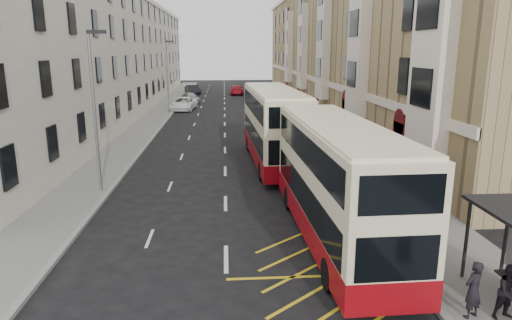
{
  "coord_description": "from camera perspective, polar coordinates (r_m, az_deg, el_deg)",
  "views": [
    {
      "loc": [
        0.05,
        -10.94,
        7.26
      ],
      "look_at": [
        1.34,
        7.94,
        2.64
      ],
      "focal_mm": 32.0,
      "sensor_mm": 36.0,
      "label": 1
    }
  ],
  "objects": [
    {
      "name": "pavement_left",
      "position": [
        42.25,
        -14.17,
        3.51
      ],
      "size": [
        3.0,
        120.0,
        0.15
      ],
      "primitive_type": "cube",
      "color": "#61615D",
      "rests_on": "ground"
    },
    {
      "name": "street_lamp_near",
      "position": [
        23.96,
        -19.51,
        6.66
      ],
      "size": [
        0.93,
        0.18,
        8.0
      ],
      "color": "gray",
      "rests_on": "pavement_left"
    },
    {
      "name": "double_decker_front",
      "position": [
        17.53,
        10.08,
        -2.75
      ],
      "size": [
        3.01,
        11.66,
        4.62
      ],
      "rotation": [
        0.0,
        0.0,
        0.03
      ],
      "color": "#FFF0C1",
      "rests_on": "ground"
    },
    {
      "name": "pedestrian_mid",
      "position": [
        14.38,
        29.15,
        -14.25
      ],
      "size": [
        0.82,
        0.67,
        1.57
      ],
      "primitive_type": "imported",
      "rotation": [
        0.0,
        0.0,
        0.11
      ],
      "color": "black",
      "rests_on": "pavement_right"
    },
    {
      "name": "kerb_right",
      "position": [
        41.99,
        4.31,
        3.83
      ],
      "size": [
        0.25,
        120.0,
        0.15
      ],
      "primitive_type": "cube",
      "color": "gray",
      "rests_on": "ground"
    },
    {
      "name": "pedestrian_near",
      "position": [
        14.0,
        25.53,
        -14.42
      ],
      "size": [
        0.71,
        0.61,
        1.64
      ],
      "primitive_type": "imported",
      "rotation": [
        0.0,
        0.0,
        3.58
      ],
      "color": "black",
      "rests_on": "pavement_right"
    },
    {
      "name": "terrace_right",
      "position": [
        58.24,
        11.17,
        13.73
      ],
      "size": [
        10.75,
        79.0,
        15.25
      ],
      "color": "tan",
      "rests_on": "ground"
    },
    {
      "name": "road_markings",
      "position": [
        56.41,
        -3.95,
        6.3
      ],
      "size": [
        10.0,
        110.0,
        0.01
      ],
      "primitive_type": null,
      "color": "silver",
      "rests_on": "ground"
    },
    {
      "name": "car_red",
      "position": [
        75.38,
        -2.42,
        8.76
      ],
      "size": [
        2.22,
        5.24,
        1.51
      ],
      "primitive_type": "imported",
      "rotation": [
        0.0,
        0.0,
        3.12
      ],
      "color": "#AF0F1E",
      "rests_on": "ground"
    },
    {
      "name": "pavement_right",
      "position": [
        42.32,
        6.99,
        3.85
      ],
      "size": [
        4.0,
        120.0,
        0.15
      ],
      "primitive_type": "cube",
      "color": "#61615D",
      "rests_on": "ground"
    },
    {
      "name": "guard_railing",
      "position": [
        18.92,
        15.58,
        -6.58
      ],
      "size": [
        0.06,
        6.56,
        1.01
      ],
      "color": "red",
      "rests_on": "pavement_right"
    },
    {
      "name": "car_dark",
      "position": [
        76.49,
        -7.92,
        8.71
      ],
      "size": [
        3.05,
        4.8,
        1.49
      ],
      "primitive_type": "imported",
      "rotation": [
        0.0,
        0.0,
        0.35
      ],
      "color": "black",
      "rests_on": "ground"
    },
    {
      "name": "double_decker_rear",
      "position": [
        29.26,
        2.23,
        4.25
      ],
      "size": [
        3.25,
        12.17,
        4.81
      ],
      "rotation": [
        0.0,
        0.0,
        0.04
      ],
      "color": "#FFF0C1",
      "rests_on": "ground"
    },
    {
      "name": "kerb_left",
      "position": [
        42.0,
        -12.15,
        3.56
      ],
      "size": [
        0.25,
        120.0,
        0.15
      ],
      "primitive_type": "cube",
      "color": "gray",
      "rests_on": "ground"
    },
    {
      "name": "car_silver",
      "position": [
        63.89,
        -8.18,
        7.72
      ],
      "size": [
        3.16,
        4.64,
        1.47
      ],
      "primitive_type": "imported",
      "rotation": [
        0.0,
        0.0,
        0.37
      ],
      "color": "#A0A3A7",
      "rests_on": "ground"
    },
    {
      "name": "terrace_left",
      "position": [
        58.03,
        -17.76,
        12.36
      ],
      "size": [
        9.18,
        79.0,
        13.25
      ],
      "color": "silver",
      "rests_on": "ground"
    },
    {
      "name": "white_van",
      "position": [
        56.38,
        -9.05,
        6.95
      ],
      "size": [
        3.27,
        5.89,
        1.56
      ],
      "primitive_type": "imported",
      "rotation": [
        0.0,
        0.0,
        -0.13
      ],
      "color": "white",
      "rests_on": "ground"
    },
    {
      "name": "pedestrian_far",
      "position": [
        19.74,
        17.65,
        -5.61
      ],
      "size": [
        1.01,
        0.71,
        1.59
      ],
      "primitive_type": "imported",
      "rotation": [
        0.0,
        0.0,
        2.75
      ],
      "color": "black",
      "rests_on": "pavement_right"
    },
    {
      "name": "street_lamp_far",
      "position": [
        53.39,
        -10.98,
        10.66
      ],
      "size": [
        0.93,
        0.18,
        8.0
      ],
      "color": "gray",
      "rests_on": "pavement_left"
    }
  ]
}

